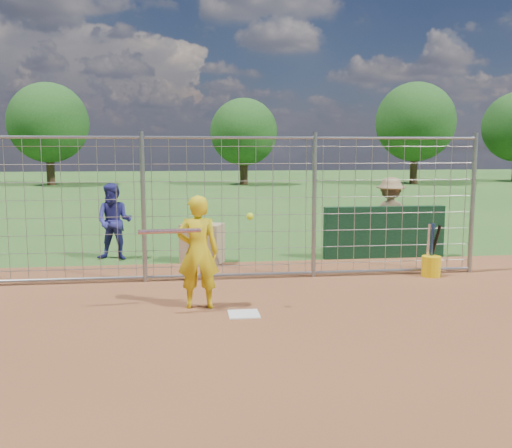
{
  "coord_description": "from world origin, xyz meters",
  "views": [
    {
      "loc": [
        -0.81,
        -7.91,
        2.33
      ],
      "look_at": [
        0.3,
        0.8,
        1.15
      ],
      "focal_mm": 40.0,
      "sensor_mm": 36.0,
      "label": 1
    }
  ],
  "objects": [
    {
      "name": "equipment_bin",
      "position": [
        -0.45,
        3.55,
        0.4
      ],
      "size": [
        0.95,
        0.81,
        0.8
      ],
      "primitive_type": "cube",
      "rotation": [
        0.0,
        0.0,
        -0.38
      ],
      "color": "tan",
      "rests_on": "ground"
    },
    {
      "name": "backstop_fence",
      "position": [
        0.0,
        2.0,
        1.26
      ],
      "size": [
        9.08,
        0.08,
        2.6
      ],
      "color": "gray",
      "rests_on": "ground"
    },
    {
      "name": "batter",
      "position": [
        -0.62,
        0.25,
        0.83
      ],
      "size": [
        0.62,
        0.42,
        1.66
      ],
      "primitive_type": "imported",
      "rotation": [
        0.0,
        0.0,
        3.1
      ],
      "color": "yellow",
      "rests_on": "ground"
    },
    {
      "name": "infield_dirt",
      "position": [
        0.0,
        -3.0,
        0.01
      ],
      "size": [
        18.0,
        18.0,
        0.0
      ],
      "primitive_type": "plane",
      "color": "brown",
      "rests_on": "ground"
    },
    {
      "name": "tree_line",
      "position": [
        3.13,
        28.13,
        3.71
      ],
      "size": [
        44.66,
        6.72,
        6.48
      ],
      "color": "#3F2B19",
      "rests_on": "ground"
    },
    {
      "name": "home_plate",
      "position": [
        0.0,
        -0.2,
        0.01
      ],
      "size": [
        0.43,
        0.43,
        0.02
      ],
      "primitive_type": "cube",
      "color": "silver",
      "rests_on": "ground"
    },
    {
      "name": "bucket_with_bats",
      "position": [
        3.63,
        1.76,
        0.25
      ],
      "size": [
        0.34,
        0.39,
        0.98
      ],
      "color": "yellow",
      "rests_on": "ground"
    },
    {
      "name": "bystander_c",
      "position": [
        3.61,
        3.84,
        0.85
      ],
      "size": [
        1.22,
        0.89,
        1.7
      ],
      "primitive_type": "imported",
      "rotation": [
        0.0,
        0.0,
        2.88
      ],
      "color": "olive",
      "rests_on": "ground"
    },
    {
      "name": "equipment_in_play",
      "position": [
        -0.74,
        -0.03,
        1.23
      ],
      "size": [
        1.61,
        0.2,
        0.26
      ],
      "color": "silver",
      "rests_on": "ground"
    },
    {
      "name": "dugout_wall",
      "position": [
        3.4,
        3.6,
        0.55
      ],
      "size": [
        2.6,
        0.2,
        1.1
      ],
      "primitive_type": "cube",
      "color": "#11381E",
      "rests_on": "ground"
    },
    {
      "name": "bystander_a",
      "position": [
        -2.26,
        4.14,
        0.8
      ],
      "size": [
        0.88,
        0.75,
        1.6
      ],
      "primitive_type": "imported",
      "rotation": [
        0.0,
        0.0,
        -0.2
      ],
      "color": "navy",
      "rests_on": "ground"
    },
    {
      "name": "ground",
      "position": [
        0.0,
        0.0,
        0.0
      ],
      "size": [
        100.0,
        100.0,
        0.0
      ],
      "primitive_type": "plane",
      "color": "#2D591E",
      "rests_on": "ground"
    }
  ]
}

